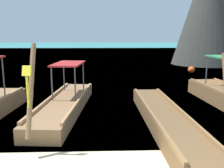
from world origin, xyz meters
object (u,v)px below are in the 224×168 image
longtail_boat_violet_ribbon (166,120)px  karst_rock (209,9)px  longtail_boat_yellow_ribbon (65,103)px  mooring_buoy_near (191,70)px

longtail_boat_violet_ribbon → karst_rock: size_ratio=0.65×
longtail_boat_yellow_ribbon → karst_rock: bearing=53.2°
karst_rock → mooring_buoy_near: size_ratio=22.47×
longtail_boat_yellow_ribbon → longtail_boat_violet_ribbon: longtail_boat_yellow_ribbon is taller
mooring_buoy_near → longtail_boat_yellow_ribbon: bearing=-130.4°
longtail_boat_violet_ribbon → mooring_buoy_near: size_ratio=14.60×
longtail_boat_yellow_ribbon → karst_rock: 20.84m
karst_rock → longtail_boat_violet_ribbon: bearing=-115.6°
longtail_boat_violet_ribbon → mooring_buoy_near: (4.98, 11.77, 0.00)m
longtail_boat_violet_ribbon → mooring_buoy_near: bearing=67.1°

